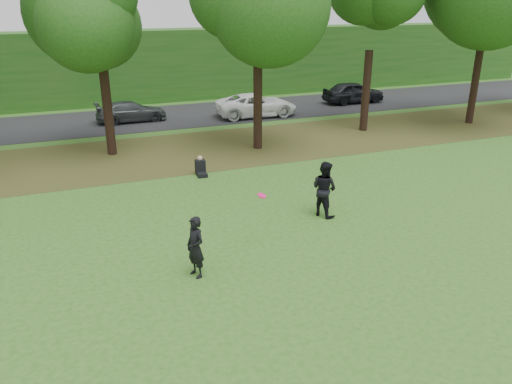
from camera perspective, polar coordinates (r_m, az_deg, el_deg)
ground at (r=13.55m, az=3.52°, el=-10.46°), size 120.00×120.00×0.00m
leaf_litter at (r=24.97m, az=-9.01°, el=4.49°), size 60.00×7.00×0.01m
street at (r=32.59m, az=-12.17°, el=8.25°), size 70.00×7.00×0.02m
far_hedge at (r=38.02m, az=-14.06°, el=13.74°), size 70.00×3.00×5.00m
player_left at (r=13.58m, az=-6.94°, el=-6.29°), size 0.61×0.74×1.74m
player_right at (r=17.35m, az=7.80°, el=0.37°), size 1.06×1.17×1.96m
parked_cars at (r=31.21m, az=-13.47°, el=8.96°), size 35.37×3.78×1.53m
frisbee at (r=14.72m, az=0.66°, el=-0.41°), size 0.30×0.28×0.16m
seated_person at (r=21.55m, az=-6.34°, el=2.76°), size 0.45×0.75×0.83m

